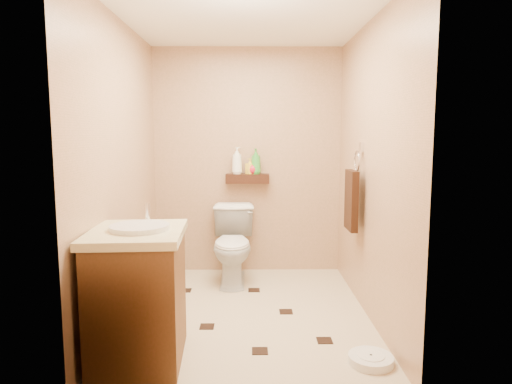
{
  "coord_description": "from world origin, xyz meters",
  "views": [
    {
      "loc": [
        0.04,
        -3.65,
        1.49
      ],
      "look_at": [
        0.08,
        0.25,
        0.99
      ],
      "focal_mm": 32.0,
      "sensor_mm": 36.0,
      "label": 1
    }
  ],
  "objects": [
    {
      "name": "ground",
      "position": [
        0.0,
        0.0,
        0.0
      ],
      "size": [
        2.5,
        2.5,
        0.0
      ],
      "primitive_type": "plane",
      "color": "beige",
      "rests_on": "ground"
    },
    {
      "name": "wall_back",
      "position": [
        0.0,
        1.25,
        1.2
      ],
      "size": [
        2.0,
        0.04,
        2.4
      ],
      "primitive_type": "cube",
      "color": "tan",
      "rests_on": "ground"
    },
    {
      "name": "wall_front",
      "position": [
        0.0,
        -1.25,
        1.2
      ],
      "size": [
        2.0,
        0.04,
        2.4
      ],
      "primitive_type": "cube",
      "color": "tan",
      "rests_on": "ground"
    },
    {
      "name": "wall_left",
      "position": [
        -1.0,
        0.0,
        1.2
      ],
      "size": [
        0.04,
        2.5,
        2.4
      ],
      "primitive_type": "cube",
      "color": "tan",
      "rests_on": "ground"
    },
    {
      "name": "wall_right",
      "position": [
        1.0,
        0.0,
        1.2
      ],
      "size": [
        0.04,
        2.5,
        2.4
      ],
      "primitive_type": "cube",
      "color": "tan",
      "rests_on": "ground"
    },
    {
      "name": "ceiling",
      "position": [
        0.0,
        0.0,
        2.4
      ],
      "size": [
        2.0,
        2.5,
        0.02
      ],
      "primitive_type": "cube",
      "color": "white",
      "rests_on": "wall_back"
    },
    {
      "name": "wall_shelf",
      "position": [
        0.0,
        1.17,
        1.02
      ],
      "size": [
        0.46,
        0.14,
        0.1
      ],
      "primitive_type": "cube",
      "color": "#391B0F",
      "rests_on": "wall_back"
    },
    {
      "name": "floor_accents",
      "position": [
        0.03,
        -0.05,
        0.0
      ],
      "size": [
        1.27,
        1.35,
        0.01
      ],
      "color": "black",
      "rests_on": "ground"
    },
    {
      "name": "toilet",
      "position": [
        -0.14,
        0.83,
        0.38
      ],
      "size": [
        0.44,
        0.75,
        0.76
      ],
      "primitive_type": "imported",
      "rotation": [
        0.0,
        0.0,
        0.02
      ],
      "color": "white",
      "rests_on": "ground"
    },
    {
      "name": "vanity",
      "position": [
        -0.7,
        -0.77,
        0.45
      ],
      "size": [
        0.63,
        0.75,
        1.02
      ],
      "rotation": [
        0.0,
        0.0,
        0.06
      ],
      "color": "brown",
      "rests_on": "ground"
    },
    {
      "name": "bathroom_scale",
      "position": [
        0.82,
        -0.85,
        0.03
      ],
      "size": [
        0.31,
        0.31,
        0.06
      ],
      "rotation": [
        0.0,
        0.0,
        0.08
      ],
      "color": "white",
      "rests_on": "ground"
    },
    {
      "name": "toilet_brush",
      "position": [
        -0.82,
        1.06,
        0.19
      ],
      "size": [
        0.12,
        0.12,
        0.54
      ],
      "color": "#1A696A",
      "rests_on": "ground"
    },
    {
      "name": "towel_ring",
      "position": [
        0.91,
        0.25,
        0.95
      ],
      "size": [
        0.12,
        0.3,
        0.76
      ],
      "color": "silver",
      "rests_on": "wall_right"
    },
    {
      "name": "toilet_paper",
      "position": [
        -0.94,
        0.65,
        0.6
      ],
      "size": [
        0.12,
        0.11,
        0.12
      ],
      "color": "white",
      "rests_on": "wall_left"
    },
    {
      "name": "bottle_a",
      "position": [
        -0.11,
        1.17,
        1.21
      ],
      "size": [
        0.16,
        0.16,
        0.29
      ],
      "primitive_type": "imported",
      "rotation": [
        0.0,
        0.0,
        2.43
      ],
      "color": "white",
      "rests_on": "wall_shelf"
    },
    {
      "name": "bottle_b",
      "position": [
        0.03,
        1.17,
        1.15
      ],
      "size": [
        0.11,
        0.1,
        0.17
      ],
      "primitive_type": "imported",
      "rotation": [
        0.0,
        0.0,
        5.34
      ],
      "color": "yellow",
      "rests_on": "wall_shelf"
    },
    {
      "name": "bottle_c",
      "position": [
        0.06,
        1.17,
        1.14
      ],
      "size": [
        0.14,
        0.14,
        0.15
      ],
      "primitive_type": "imported",
      "rotation": [
        0.0,
        0.0,
        2.94
      ],
      "color": "red",
      "rests_on": "wall_shelf"
    },
    {
      "name": "bottle_d",
      "position": [
        0.09,
        1.17,
        1.21
      ],
      "size": [
        0.13,
        0.13,
        0.27
      ],
      "primitive_type": "imported",
      "rotation": [
        0.0,
        0.0,
        3.39
      ],
      "color": "green",
      "rests_on": "wall_shelf"
    }
  ]
}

